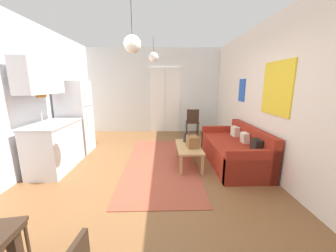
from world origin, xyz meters
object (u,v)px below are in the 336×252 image
object	(u,v)px
refrigerator	(75,117)
coffee_table	(189,148)
couch	(236,151)
pendant_lamp_near	(132,44)
accent_chair	(192,121)
pendant_lamp_far	(153,57)
bamboo_vase	(185,137)
handbag	(193,142)

from	to	relation	value
refrigerator	coffee_table	bearing A→B (deg)	-19.08
couch	pendant_lamp_near	size ratio (longest dim) A/B	2.64
refrigerator	accent_chair	distance (m)	3.40
pendant_lamp_far	coffee_table	bearing A→B (deg)	-63.89
coffee_table	couch	bearing A→B (deg)	2.75
coffee_table	accent_chair	size ratio (longest dim) A/B	1.15
refrigerator	pendant_lamp_near	xyz separation A→B (m)	(1.66, -1.58, 1.37)
bamboo_vase	accent_chair	bearing A→B (deg)	76.95
coffee_table	pendant_lamp_far	world-z (taller)	pendant_lamp_far
couch	accent_chair	distance (m)	2.37
coffee_table	refrigerator	size ratio (longest dim) A/B	0.58
couch	accent_chair	size ratio (longest dim) A/B	2.20
couch	bamboo_vase	distance (m)	1.10
accent_chair	pendant_lamp_far	distance (m)	2.33
handbag	accent_chair	distance (m)	2.46
pendant_lamp_far	accent_chair	bearing A→B (deg)	33.80
bamboo_vase	refrigerator	bearing A→B (deg)	166.12
handbag	pendant_lamp_near	xyz separation A→B (m)	(-1.04, -0.57, 1.71)
couch	handbag	xyz separation A→B (m)	(-0.94, -0.14, 0.25)
accent_chair	pendant_lamp_far	xyz separation A→B (m)	(-1.19, -0.80, 1.84)
refrigerator	pendant_lamp_near	distance (m)	2.67
coffee_table	refrigerator	bearing A→B (deg)	160.92
bamboo_vase	coffee_table	bearing A→B (deg)	-80.19
handbag	couch	bearing A→B (deg)	8.66
refrigerator	accent_chair	world-z (taller)	refrigerator
refrigerator	couch	bearing A→B (deg)	-13.35
pendant_lamp_near	pendant_lamp_far	bearing A→B (deg)	84.30
pendant_lamp_far	couch	bearing A→B (deg)	-40.35
refrigerator	accent_chair	bearing A→B (deg)	24.93
handbag	refrigerator	size ratio (longest dim) A/B	0.19
couch	bamboo_vase	size ratio (longest dim) A/B	4.39
pendant_lamp_near	pendant_lamp_far	xyz separation A→B (m)	(0.22, 2.21, 0.10)
bamboo_vase	refrigerator	xyz separation A→B (m)	(-2.59, 0.64, 0.34)
accent_chair	handbag	bearing A→B (deg)	86.01
bamboo_vase	pendant_lamp_far	xyz separation A→B (m)	(-0.71, 1.27, 1.81)
couch	pendant_lamp_far	bearing A→B (deg)	139.65
handbag	accent_chair	size ratio (longest dim) A/B	0.38
bamboo_vase	handbag	xyz separation A→B (m)	(0.11, -0.37, 0.01)
bamboo_vase	handbag	world-z (taller)	bamboo_vase
handbag	refrigerator	bearing A→B (deg)	159.59
couch	coffee_table	bearing A→B (deg)	-177.25
refrigerator	pendant_lamp_far	xyz separation A→B (m)	(1.88, 0.63, 1.47)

